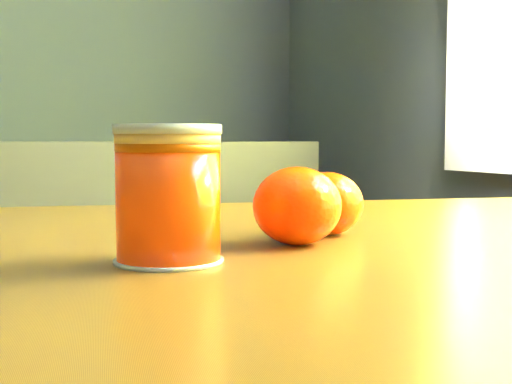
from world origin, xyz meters
name	(u,v)px	position (x,y,z in m)	size (l,w,h in m)	color
table	(198,361)	(0.97, 0.11, 0.71)	(1.18, 0.90, 0.81)	brown
juice_glass	(168,195)	(0.92, 0.02, 0.86)	(0.08, 0.08, 0.10)	#F83A04
orange_front	(297,206)	(1.04, 0.07, 0.85)	(0.07, 0.07, 0.07)	#FF4005
orange_back	(327,204)	(1.09, 0.12, 0.84)	(0.07, 0.07, 0.06)	#FF4005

